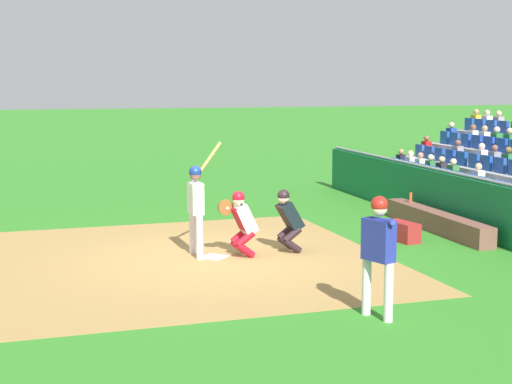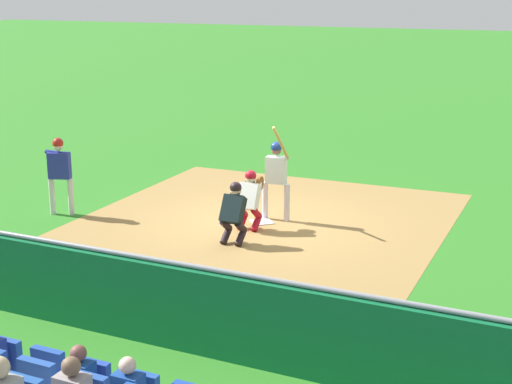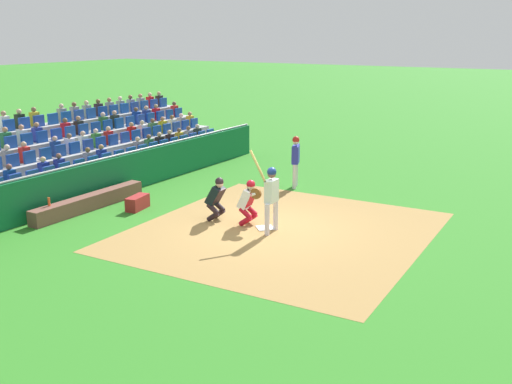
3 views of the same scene
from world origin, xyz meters
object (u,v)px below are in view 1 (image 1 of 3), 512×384
at_px(home_plate_marker, 214,257).
at_px(home_plate_umpire, 288,217).
at_px(water_bottle_on_bench, 411,197).
at_px(dugout_bench, 436,222).
at_px(catcher_crouching, 241,220).
at_px(on_deck_batter, 379,244).
at_px(equipment_duffel_bag, 402,231).
at_px(batter_at_plate, 196,200).

distance_m(home_plate_marker, home_plate_umpire, 1.65).
bearing_deg(water_bottle_on_bench, dugout_bench, 176.93).
bearing_deg(catcher_crouching, dugout_bench, -76.13).
bearing_deg(home_plate_marker, home_plate_umpire, -86.45).
xyz_separation_m(dugout_bench, on_deck_batter, (-5.49, 4.00, 0.85)).
distance_m(home_plate_marker, equipment_duffel_bag, 4.17).
distance_m(home_plate_umpire, equipment_duffel_bag, 2.70).
relative_size(home_plate_marker, on_deck_batter, 0.25).
relative_size(home_plate_umpire, equipment_duffel_bag, 1.52).
xyz_separation_m(water_bottle_on_bench, on_deck_batter, (-6.88, 4.07, 0.51)).
height_order(home_plate_marker, catcher_crouching, catcher_crouching).
distance_m(batter_at_plate, on_deck_batter, 4.83).
height_order(dugout_bench, equipment_duffel_bag, dugout_bench).
bearing_deg(home_plate_marker, water_bottle_on_bench, -64.79).
bearing_deg(catcher_crouching, home_plate_marker, 87.57).
relative_size(home_plate_marker, water_bottle_on_bench, 1.84).
xyz_separation_m(batter_at_plate, home_plate_umpire, (-0.12, -1.80, -0.40)).
distance_m(home_plate_umpire, water_bottle_on_bench, 4.63).
bearing_deg(on_deck_batter, home_plate_umpire, -1.95).
xyz_separation_m(home_plate_marker, dugout_bench, (1.17, -5.36, 0.20)).
xyz_separation_m(water_bottle_on_bench, equipment_duffel_bag, (-2.13, 1.29, -0.36)).
bearing_deg(equipment_duffel_bag, home_plate_umpire, 86.52).
bearing_deg(on_deck_batter, batter_at_plate, 20.01).
xyz_separation_m(home_plate_umpire, dugout_bench, (1.08, -3.85, -0.47)).
xyz_separation_m(home_plate_marker, water_bottle_on_bench, (2.56, -5.43, 0.54)).
bearing_deg(batter_at_plate, equipment_duffel_bag, -87.25).
bearing_deg(on_deck_batter, equipment_duffel_bag, -30.38).
bearing_deg(equipment_duffel_bag, catcher_crouching, 86.41).
distance_m(batter_at_plate, dugout_bench, 5.80).
height_order(batter_at_plate, catcher_crouching, batter_at_plate).
bearing_deg(equipment_duffel_bag, water_bottle_on_bench, -41.79).
height_order(batter_at_plate, equipment_duffel_bag, batter_at_plate).
distance_m(equipment_duffel_bag, on_deck_batter, 5.57).
relative_size(home_plate_umpire, water_bottle_on_bench, 5.27).
distance_m(catcher_crouching, dugout_bench, 5.00).
height_order(home_plate_umpire, water_bottle_on_bench, home_plate_umpire).
distance_m(batter_at_plate, catcher_crouching, 0.93).
distance_m(batter_at_plate, equipment_duffel_bag, 4.53).
height_order(home_plate_umpire, on_deck_batter, on_deck_batter).
xyz_separation_m(batter_at_plate, dugout_bench, (0.96, -5.65, -0.87)).
distance_m(dugout_bench, water_bottle_on_bench, 1.43).
height_order(water_bottle_on_bench, equipment_duffel_bag, water_bottle_on_bench).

